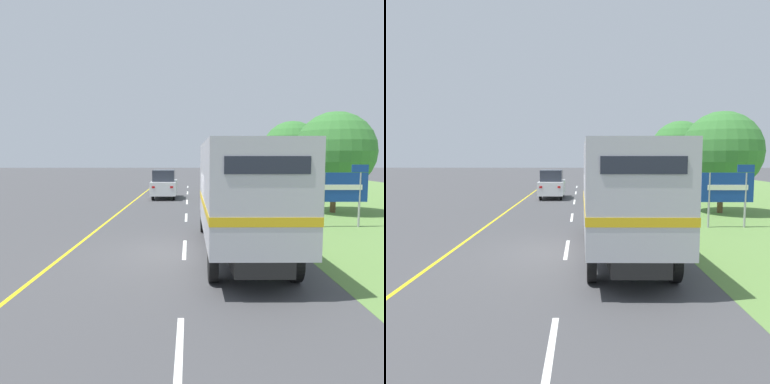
{
  "view_description": "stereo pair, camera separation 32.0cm",
  "coord_description": "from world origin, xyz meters",
  "views": [
    {
      "loc": [
        0.16,
        -11.58,
        3.0
      ],
      "look_at": [
        0.3,
        8.01,
        1.2
      ],
      "focal_mm": 35.0,
      "sensor_mm": 36.0,
      "label": 1
    },
    {
      "loc": [
        0.48,
        -11.58,
        3.0
      ],
      "look_at": [
        0.3,
        8.01,
        1.2
      ],
      "focal_mm": 35.0,
      "sensor_mm": 36.0,
      "label": 2
    }
  ],
  "objects": [
    {
      "name": "ground_plane",
      "position": [
        0.0,
        0.0,
        0.0
      ],
      "size": [
        200.0,
        200.0,
        0.0
      ],
      "primitive_type": "plane",
      "color": "#444447"
    },
    {
      "name": "edge_line_yellow",
      "position": [
        -3.7,
        13.24,
        0.0
      ],
      "size": [
        0.12,
        59.64,
        0.01
      ],
      "primitive_type": "cube",
      "color": "yellow",
      "rests_on": "ground"
    },
    {
      "name": "centre_dash_nearest",
      "position": [
        0.0,
        -6.11,
        0.0
      ],
      "size": [
        0.12,
        2.6,
        0.01
      ],
      "primitive_type": "cube",
      "color": "white",
      "rests_on": "ground"
    },
    {
      "name": "centre_dash_near",
      "position": [
        0.0,
        0.49,
        0.0
      ],
      "size": [
        0.12,
        2.6,
        0.01
      ],
      "primitive_type": "cube",
      "color": "white",
      "rests_on": "ground"
    },
    {
      "name": "centre_dash_mid_a",
      "position": [
        0.0,
        7.09,
        0.0
      ],
      "size": [
        0.12,
        2.6,
        0.01
      ],
      "primitive_type": "cube",
      "color": "white",
      "rests_on": "ground"
    },
    {
      "name": "centre_dash_mid_b",
      "position": [
        0.0,
        13.69,
        0.0
      ],
      "size": [
        0.12,
        2.6,
        0.01
      ],
      "primitive_type": "cube",
      "color": "white",
      "rests_on": "ground"
    },
    {
      "name": "centre_dash_far",
      "position": [
        0.0,
        20.29,
        0.0
      ],
      "size": [
        0.12,
        2.6,
        0.01
      ],
      "primitive_type": "cube",
      "color": "white",
      "rests_on": "ground"
    },
    {
      "name": "centre_dash_farthest",
      "position": [
        0.0,
        26.89,
        0.0
      ],
      "size": [
        0.12,
        2.6,
        0.01
      ],
      "primitive_type": "cube",
      "color": "white",
      "rests_on": "ground"
    },
    {
      "name": "horse_trailer_truck",
      "position": [
        1.72,
        -0.26,
        1.93
      ],
      "size": [
        2.33,
        8.28,
        3.43
      ],
      "color": "black",
      "rests_on": "ground"
    },
    {
      "name": "lead_car_white",
      "position": [
        -1.69,
        15.97,
        1.04
      ],
      "size": [
        1.8,
        3.91,
        2.1
      ],
      "color": "black",
      "rests_on": "ground"
    },
    {
      "name": "highway_sign",
      "position": [
        6.77,
        4.38,
        1.69
      ],
      "size": [
        2.22,
        0.09,
        2.71
      ],
      "color": "#9E9EA3",
      "rests_on": "ground"
    },
    {
      "name": "roadside_tree_near",
      "position": [
        8.05,
        8.74,
        3.34
      ],
      "size": [
        4.29,
        4.29,
        5.49
      ],
      "color": "brown",
      "rests_on": "ground"
    },
    {
      "name": "roadside_tree_mid",
      "position": [
        8.04,
        17.27,
        3.5
      ],
      "size": [
        4.59,
        4.59,
        5.8
      ],
      "color": "#4C3823",
      "rests_on": "ground"
    },
    {
      "name": "roadside_tree_far",
      "position": [
        9.0,
        24.75,
        3.55
      ],
      "size": [
        4.11,
        4.11,
        5.61
      ],
      "color": "brown",
      "rests_on": "ground"
    }
  ]
}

